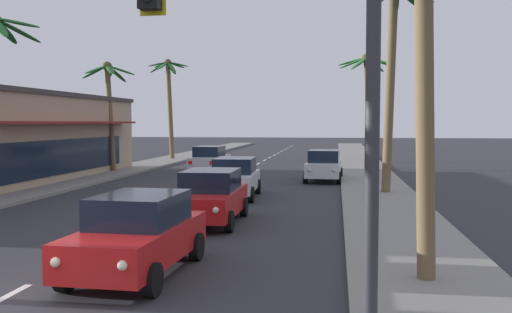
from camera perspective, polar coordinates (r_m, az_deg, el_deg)
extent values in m
cube|color=gray|center=(28.57, 11.68, -2.90)|extent=(3.20, 110.00, 0.14)
cube|color=gray|center=(31.66, -17.80, -2.38)|extent=(3.20, 110.00, 0.14)
cube|color=silver|center=(14.77, -16.21, -9.16)|extent=(0.16, 2.00, 0.01)
cube|color=silver|center=(18.23, -11.28, -6.70)|extent=(0.16, 2.00, 0.01)
cube|color=silver|center=(21.81, -7.96, -5.00)|extent=(0.16, 2.00, 0.01)
cube|color=silver|center=(25.45, -5.60, -3.77)|extent=(0.16, 2.00, 0.01)
cube|color=silver|center=(29.13, -3.84, -2.85)|extent=(0.16, 2.00, 0.01)
cube|color=silver|center=(32.83, -2.48, -2.13)|extent=(0.16, 2.00, 0.01)
cube|color=silver|center=(36.56, -1.39, -1.56)|extent=(0.16, 2.00, 0.01)
cube|color=silver|center=(40.30, -0.50, -1.09)|extent=(0.16, 2.00, 0.01)
cube|color=silver|center=(44.05, 0.23, -0.71)|extent=(0.16, 2.00, 0.01)
cube|color=silver|center=(47.81, 0.85, -0.38)|extent=(0.16, 2.00, 0.01)
cube|color=silver|center=(51.57, 1.38, -0.10)|extent=(0.16, 2.00, 0.01)
cube|color=silver|center=(55.34, 1.83, 0.14)|extent=(0.16, 2.00, 0.01)
cube|color=silver|center=(59.11, 2.23, 0.35)|extent=(0.16, 2.00, 0.01)
cube|color=silver|center=(62.89, 2.58, 0.53)|extent=(0.16, 2.00, 0.01)
cube|color=silver|center=(66.67, 2.89, 0.70)|extent=(0.16, 2.00, 0.01)
cube|color=silver|center=(70.45, 3.17, 0.84)|extent=(0.16, 2.00, 0.01)
cube|color=silver|center=(74.23, 3.42, 0.98)|extent=(0.16, 2.00, 0.01)
cube|color=silver|center=(78.01, 3.64, 1.09)|extent=(0.16, 2.00, 0.01)
cylinder|color=#2D2D33|center=(8.69, 11.53, 3.77)|extent=(0.22, 0.22, 6.51)
cube|color=red|center=(12.35, -11.73, -8.37)|extent=(1.95, 4.37, 0.72)
cube|color=black|center=(12.36, -11.51, -5.15)|extent=(1.70, 2.27, 0.64)
cylinder|color=black|center=(10.84, -10.30, -11.98)|extent=(0.25, 0.65, 0.64)
cylinder|color=black|center=(11.55, -18.48, -11.14)|extent=(0.25, 0.65, 0.64)
cylinder|color=black|center=(13.45, -5.94, -8.91)|extent=(0.25, 0.65, 0.64)
cylinder|color=black|center=(14.03, -12.78, -8.46)|extent=(0.25, 0.65, 0.64)
sphere|color=#F9EFC6|center=(10.15, -13.17, -10.52)|extent=(0.18, 0.18, 0.18)
sphere|color=#F9EFC6|center=(10.69, -19.36, -9.90)|extent=(0.18, 0.18, 0.18)
cube|color=red|center=(14.12, -5.88, -6.42)|extent=(0.24, 0.07, 0.20)
cube|color=red|center=(14.54, -10.91, -6.17)|extent=(0.24, 0.07, 0.20)
cube|color=red|center=(18.15, -4.60, -4.53)|extent=(1.81, 4.32, 0.72)
cube|color=black|center=(18.22, -4.51, -2.34)|extent=(1.62, 2.22, 0.64)
cylinder|color=black|center=(16.67, -2.69, -6.49)|extent=(0.23, 0.64, 0.64)
cylinder|color=black|center=(17.05, -8.44, -6.29)|extent=(0.23, 0.64, 0.64)
cylinder|color=black|center=(19.43, -1.22, -5.06)|extent=(0.23, 0.64, 0.64)
cylinder|color=black|center=(19.76, -6.19, -4.94)|extent=(0.23, 0.64, 0.64)
sphere|color=#F9EFC6|center=(15.91, -4.03, -5.36)|extent=(0.18, 0.18, 0.18)
sphere|color=#F9EFC6|center=(16.20, -8.35, -5.23)|extent=(0.18, 0.18, 0.18)
cube|color=red|center=(20.13, -1.48, -3.44)|extent=(0.24, 0.06, 0.20)
cube|color=red|center=(20.37, -5.15, -3.37)|extent=(0.24, 0.06, 0.20)
cube|color=silver|center=(24.22, -2.16, -2.51)|extent=(1.93, 4.37, 0.72)
cube|color=black|center=(24.31, -2.11, -0.88)|extent=(1.69, 2.26, 0.64)
cylinder|color=black|center=(22.76, -0.49, -3.81)|extent=(0.25, 0.65, 0.64)
cylinder|color=black|center=(23.01, -4.77, -3.74)|extent=(0.25, 0.65, 0.64)
cylinder|color=black|center=(25.56, 0.20, -3.01)|extent=(0.25, 0.65, 0.64)
cylinder|color=black|center=(25.79, -3.62, -2.96)|extent=(0.25, 0.65, 0.64)
sphere|color=#F9EFC6|center=(22.00, -1.33, -2.91)|extent=(0.18, 0.18, 0.18)
sphere|color=#F9EFC6|center=(22.18, -4.51, -2.86)|extent=(0.18, 0.18, 0.18)
cube|color=red|center=(26.27, -0.09, -1.83)|extent=(0.24, 0.07, 0.20)
cube|color=red|center=(26.44, -2.93, -1.80)|extent=(0.24, 0.07, 0.20)
cube|color=silver|center=(36.37, -4.61, -0.53)|extent=(1.89, 4.35, 0.72)
cube|color=black|center=(36.18, -4.67, 0.53)|extent=(1.67, 2.25, 0.64)
cylinder|color=black|center=(37.98, -5.33, -0.91)|extent=(0.24, 0.65, 0.64)
cylinder|color=black|center=(37.57, -2.79, -0.95)|extent=(0.24, 0.65, 0.64)
cylinder|color=black|center=(35.26, -6.54, -1.25)|extent=(0.24, 0.65, 0.64)
cylinder|color=black|center=(34.81, -3.81, -1.30)|extent=(0.24, 0.65, 0.64)
sphere|color=#B2B2AD|center=(38.61, -4.70, -0.18)|extent=(0.18, 0.18, 0.18)
sphere|color=#B2B2AD|center=(38.32, -2.90, -0.20)|extent=(0.18, 0.18, 0.18)
cube|color=red|center=(34.46, -6.56, -0.59)|extent=(0.24, 0.07, 0.20)
cube|color=red|center=(34.11, -4.44, -0.62)|extent=(0.24, 0.07, 0.20)
cube|color=silver|center=(31.20, 6.76, -1.20)|extent=(1.91, 4.36, 0.72)
cube|color=black|center=(31.30, 6.79, 0.06)|extent=(1.68, 2.26, 0.64)
cylinder|color=black|center=(29.78, 8.26, -2.13)|extent=(0.24, 0.65, 0.64)
cylinder|color=black|center=(29.88, 4.95, -2.09)|extent=(0.24, 0.65, 0.64)
cylinder|color=black|center=(32.61, 8.42, -1.65)|extent=(0.24, 0.65, 0.64)
cylinder|color=black|center=(32.70, 5.39, -1.61)|extent=(0.24, 0.65, 0.64)
sphere|color=#B2B2AD|center=(29.00, 7.74, -1.40)|extent=(0.18, 0.18, 0.18)
sphere|color=#B2B2AD|center=(29.08, 5.30, -1.37)|extent=(0.18, 0.18, 0.18)
cube|color=red|center=(33.31, 8.11, -0.74)|extent=(0.24, 0.07, 0.20)
cube|color=red|center=(33.38, 5.85, -0.72)|extent=(0.24, 0.07, 0.20)
ellipsoid|color=#236028|center=(25.55, -22.76, 12.20)|extent=(2.20, 0.60, 0.60)
ellipsoid|color=#236028|center=(26.58, -22.63, 11.48)|extent=(1.49, 1.96, 0.94)
ellipsoid|color=#236028|center=(27.08, -23.70, 11.33)|extent=(0.63, 2.13, 0.91)
ellipsoid|color=#236028|center=(25.21, -24.16, 11.67)|extent=(1.72, 1.69, 1.13)
cylinder|color=brown|center=(37.08, -14.28, 3.52)|extent=(0.66, 0.32, 6.63)
ellipsoid|color=#236028|center=(37.14, -13.29, 8.36)|extent=(1.79, 0.74, 0.70)
ellipsoid|color=#236028|center=(37.77, -13.70, 7.98)|extent=(1.08, 1.61, 1.07)
ellipsoid|color=#236028|center=(38.14, -14.47, 8.23)|extent=(0.89, 1.79, 0.69)
ellipsoid|color=#236028|center=(37.54, -15.77, 8.10)|extent=(1.70, 0.52, 0.92)
ellipsoid|color=#236028|center=(36.76, -15.63, 8.34)|extent=(1.19, 1.72, 0.75)
ellipsoid|color=#236028|center=(36.47, -14.32, 8.38)|extent=(1.31, 1.65, 0.78)
sphere|color=#4C4223|center=(37.31, -14.60, 8.68)|extent=(0.60, 0.60, 0.60)
cylinder|color=brown|center=(48.82, -8.55, 4.43)|extent=(0.70, 0.38, 8.14)
ellipsoid|color=#236028|center=(48.87, -7.76, 9.09)|extent=(1.81, 0.45, 0.53)
ellipsoid|color=#236028|center=(49.63, -7.94, 9.01)|extent=(1.40, 1.68, 0.52)
ellipsoid|color=#236028|center=(49.79, -8.39, 8.69)|extent=(0.61, 1.68, 1.02)
ellipsoid|color=#236028|center=(49.79, -9.43, 8.99)|extent=(1.72, 1.34, 0.50)
ellipsoid|color=#236028|center=(49.34, -9.65, 8.74)|extent=(1.66, 0.46, 1.00)
ellipsoid|color=#236028|center=(48.80, -9.75, 9.05)|extent=(1.67, 1.39, 0.58)
ellipsoid|color=#236028|center=(48.37, -9.26, 8.92)|extent=(0.77, 1.75, 0.90)
ellipsoid|color=#236028|center=(48.39, -8.40, 8.77)|extent=(1.33, 1.45, 1.14)
sphere|color=#4C4223|center=(49.11, -8.77, 9.23)|extent=(0.60, 0.60, 0.60)
cylinder|color=brown|center=(11.52, 16.45, 5.51)|extent=(0.54, 0.35, 7.28)
cylinder|color=brown|center=(25.61, 13.18, 6.24)|extent=(0.63, 0.39, 8.97)
ellipsoid|color=#2D702D|center=(26.93, 13.63, 14.90)|extent=(0.60, 1.71, 1.08)
cylinder|color=brown|center=(39.63, 11.10, 4.14)|extent=(0.71, 0.33, 7.44)
ellipsoid|color=#2D702D|center=(40.02, 12.26, 9.17)|extent=(2.00, 0.68, 0.72)
ellipsoid|color=#2D702D|center=(40.50, 11.74, 8.92)|extent=(1.60, 1.64, 0.98)
ellipsoid|color=#2D702D|center=(40.76, 11.13, 9.05)|extent=(0.84, 2.00, 0.76)
ellipsoid|color=#2D702D|center=(40.70, 10.27, 9.15)|extent=(1.16, 1.98, 0.65)
ellipsoid|color=#2D702D|center=(40.11, 9.52, 9.30)|extent=(2.02, 1.02, 0.57)
ellipsoid|color=#2D702D|center=(39.53, 9.58, 9.16)|extent=(1.96, 0.90, 0.88)
ellipsoid|color=#2D702D|center=(39.05, 10.17, 9.10)|extent=(1.39, 1.75, 1.04)
ellipsoid|color=#2D702D|center=(38.97, 11.25, 9.04)|extent=(0.81, 1.86, 1.12)
ellipsoid|color=#2D702D|center=(39.46, 12.20, 9.28)|extent=(1.95, 1.22, 0.69)
sphere|color=#4C4223|center=(39.85, 10.89, 9.57)|extent=(0.60, 0.60, 0.60)
cube|color=maroon|center=(29.20, -19.85, 3.21)|extent=(1.00, 20.87, 0.12)
cube|color=black|center=(29.46, -20.51, -0.26)|extent=(0.06, 19.64, 1.80)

